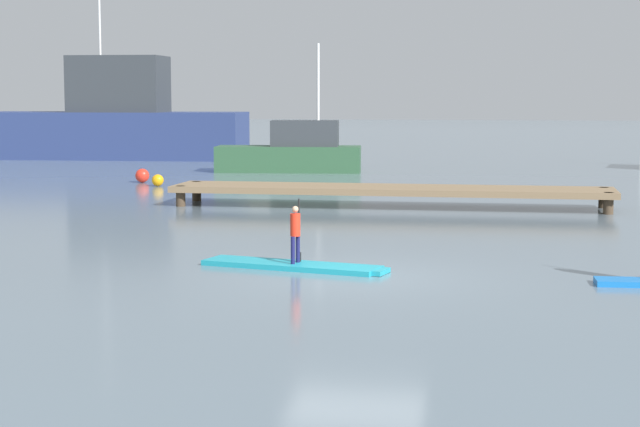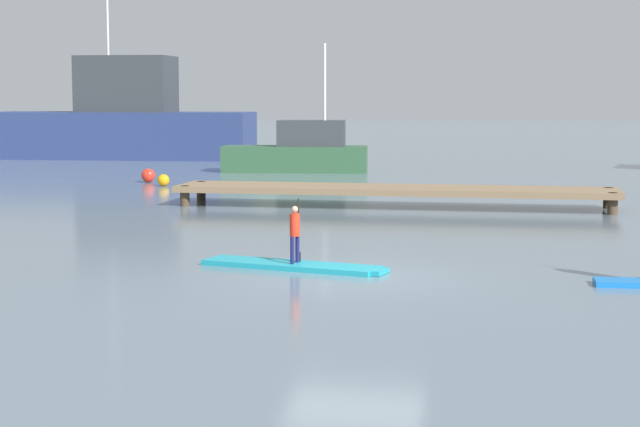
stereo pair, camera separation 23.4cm
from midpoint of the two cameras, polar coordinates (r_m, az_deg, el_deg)
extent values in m
plane|color=slate|center=(19.63, 1.57, -3.38)|extent=(240.00, 240.00, 0.00)
cube|color=#1E9EB2|center=(20.68, -1.85, -2.75)|extent=(3.58, 1.61, 0.10)
cube|color=#1E9EB2|center=(19.99, 2.80, -3.07)|extent=(0.37, 0.61, 0.09)
cylinder|color=#19194C|center=(20.70, -1.50, -1.87)|extent=(0.08, 0.08, 0.52)
cylinder|color=#19194C|center=(20.50, -1.77, -1.95)|extent=(0.08, 0.08, 0.52)
cylinder|color=red|center=(20.54, -1.64, -0.60)|extent=(0.23, 0.23, 0.43)
sphere|color=tan|center=(20.50, -1.64, 0.23)|extent=(0.12, 0.12, 0.12)
cylinder|color=black|center=(20.70, -1.44, -0.89)|extent=(0.03, 0.03, 1.22)
cube|color=black|center=(20.77, -1.44, -2.31)|extent=(0.06, 0.14, 0.18)
cube|color=navy|center=(56.45, -10.85, 4.05)|extent=(13.45, 4.33, 2.38)
cube|color=#33383D|center=(56.34, -10.65, 6.70)|extent=(4.82, 3.14, 2.83)
cube|color=#2D5638|center=(46.07, -1.81, 2.88)|extent=(6.26, 2.49, 1.10)
cube|color=#33383D|center=(45.96, -0.94, 4.24)|extent=(2.95, 1.73, 1.09)
cylinder|color=silver|center=(45.89, -0.24, 6.93)|extent=(0.12, 0.12, 3.22)
cube|color=#846B4C|center=(31.77, 3.51, 1.26)|extent=(12.86, 2.26, 0.18)
cylinder|color=#473828|center=(32.26, -7.54, 0.91)|extent=(0.28, 0.28, 0.60)
cylinder|color=#473828|center=(33.83, -6.70, 1.18)|extent=(0.28, 0.28, 0.60)
cylinder|color=#473828|center=(30.88, 14.71, 0.52)|extent=(0.28, 0.28, 0.60)
cylinder|color=#473828|center=(32.52, 14.47, 0.81)|extent=(0.28, 0.28, 0.60)
sphere|color=red|center=(41.11, -9.48, 1.98)|extent=(0.52, 0.52, 0.52)
sphere|color=orange|center=(39.40, -8.69, 1.74)|extent=(0.43, 0.43, 0.43)
camera|label=1|loc=(0.12, -90.31, -0.03)|focal=60.88mm
camera|label=2|loc=(0.12, 89.69, 0.03)|focal=60.88mm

